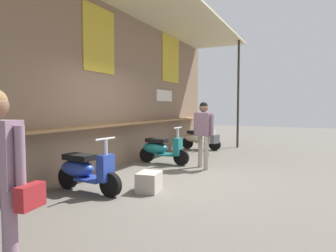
# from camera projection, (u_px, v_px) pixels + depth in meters

# --- Properties ---
(ground_plane) EXTENTS (35.89, 35.89, 0.00)m
(ground_plane) POSITION_uv_depth(u_px,v_px,m) (176.00, 180.00, 5.94)
(ground_plane) COLOR #605B54
(market_stall_facade) EXTENTS (12.82, 2.27, 4.00)m
(market_stall_facade) POSITION_uv_depth(u_px,v_px,m) (100.00, 75.00, 6.64)
(market_stall_facade) COLOR #7F6651
(market_stall_facade) RESTS_ON ground_plane
(scooter_blue) EXTENTS (0.49, 1.40, 0.97)m
(scooter_blue) POSITION_uv_depth(u_px,v_px,m) (84.00, 170.00, 5.08)
(scooter_blue) COLOR #233D9E
(scooter_blue) RESTS_ON ground_plane
(scooter_teal) EXTENTS (0.46, 1.40, 0.97)m
(scooter_teal) POSITION_uv_depth(u_px,v_px,m) (161.00, 149.00, 7.66)
(scooter_teal) COLOR #197075
(scooter_teal) RESTS_ON ground_plane
(scooter_cream) EXTENTS (0.46, 1.40, 0.97)m
(scooter_cream) POSITION_uv_depth(u_px,v_px,m) (199.00, 138.00, 10.24)
(scooter_cream) COLOR beige
(scooter_cream) RESTS_ON ground_plane
(shopper_with_handbag) EXTENTS (0.39, 0.65, 1.59)m
(shopper_with_handbag) POSITION_uv_depth(u_px,v_px,m) (204.00, 129.00, 7.00)
(shopper_with_handbag) COLOR #ADA393
(shopper_with_handbag) RESTS_ON ground_plane
(merchandise_crate) EXTENTS (0.50, 0.43, 0.34)m
(merchandise_crate) POSITION_uv_depth(u_px,v_px,m) (149.00, 182.00, 5.12)
(merchandise_crate) COLOR #B2A899
(merchandise_crate) RESTS_ON ground_plane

